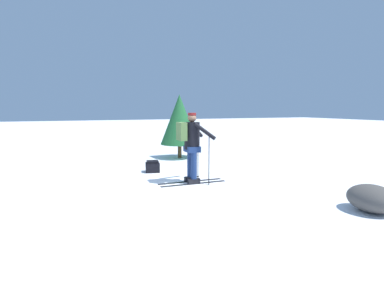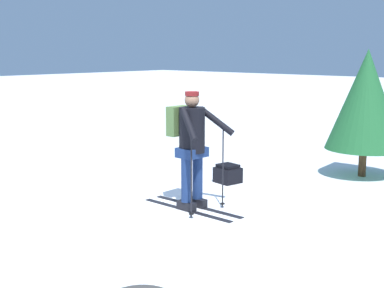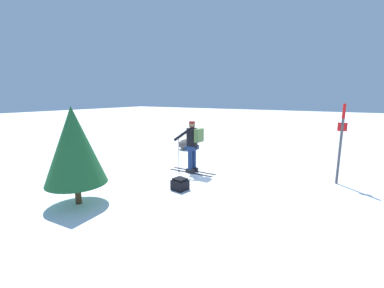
% 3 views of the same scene
% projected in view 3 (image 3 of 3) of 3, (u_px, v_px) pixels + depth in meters
% --- Properties ---
extents(ground_plane, '(80.00, 80.00, 0.00)m').
position_uv_depth(ground_plane, '(210.00, 172.00, 8.66)').
color(ground_plane, white).
extents(skier, '(0.92, 1.67, 1.72)m').
position_uv_depth(skier, '(193.00, 143.00, 8.52)').
color(skier, black).
rests_on(skier, ground_plane).
extents(dropped_backpack, '(0.43, 0.45, 0.33)m').
position_uv_depth(dropped_backpack, '(180.00, 184.00, 7.05)').
color(dropped_backpack, black).
rests_on(dropped_backpack, ground_plane).
extents(trail_marker, '(0.08, 0.24, 2.33)m').
position_uv_depth(trail_marker, '(341.00, 137.00, 7.31)').
color(trail_marker, '#4C4C51').
rests_on(trail_marker, ground_plane).
extents(rock_boulder, '(0.88, 0.75, 0.48)m').
position_uv_depth(rock_boulder, '(187.00, 144.00, 12.41)').
color(rock_boulder, '#474442').
rests_on(rock_boulder, ground_plane).
extents(pine_tree, '(1.40, 1.40, 2.33)m').
position_uv_depth(pine_tree, '(74.00, 146.00, 5.90)').
color(pine_tree, '#4C331E').
rests_on(pine_tree, ground_plane).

